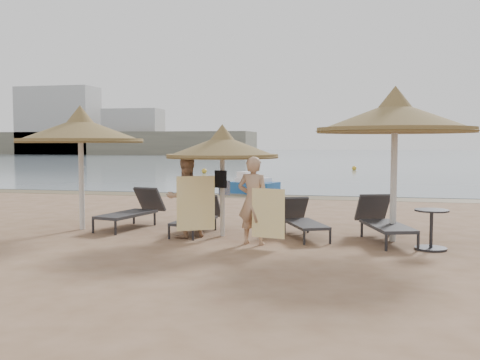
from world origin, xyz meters
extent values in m
plane|color=#927056|center=(0.00, 0.00, 0.00)|extent=(160.00, 160.00, 0.00)
cube|color=slate|center=(0.00, 80.00, 0.01)|extent=(200.00, 140.00, 0.03)
cube|color=brown|center=(0.00, 9.40, 0.00)|extent=(200.00, 1.60, 0.01)
cube|color=#726C58|center=(-45.00, 78.00, 2.00)|extent=(60.00, 10.00, 4.00)
cube|color=#A5A3A0|center=(-50.00, 76.00, 6.00)|extent=(14.00, 6.00, 12.00)
cube|color=#A5A3A0|center=(-36.00, 77.00, 4.00)|extent=(10.00, 5.00, 8.00)
cylinder|color=silver|center=(-3.99, 0.63, 1.10)|extent=(0.13, 0.13, 2.19)
cone|color=olive|center=(-3.99, 0.63, 2.42)|extent=(3.03, 3.03, 0.57)
cone|color=olive|center=(-3.99, 0.63, 2.77)|extent=(0.73, 0.73, 0.47)
cylinder|color=olive|center=(-3.99, 0.63, 2.15)|extent=(2.97, 2.97, 0.10)
cylinder|color=silver|center=(-0.42, 0.46, 0.92)|extent=(0.11, 0.11, 1.84)
cone|color=olive|center=(-0.42, 0.46, 2.03)|extent=(2.54, 2.54, 0.48)
cone|color=olive|center=(-0.42, 0.46, 2.32)|extent=(0.61, 0.61, 0.39)
cylinder|color=olive|center=(-0.42, 0.46, 1.81)|extent=(2.49, 2.49, 0.09)
cylinder|color=silver|center=(3.29, 0.62, 1.21)|extent=(0.14, 0.14, 2.41)
cone|color=olive|center=(3.29, 0.62, 2.66)|extent=(3.33, 3.33, 0.63)
cone|color=olive|center=(3.29, 0.62, 3.04)|extent=(0.80, 0.80, 0.52)
cylinder|color=olive|center=(3.29, 0.62, 2.37)|extent=(3.26, 3.26, 0.11)
cylinder|color=#242428|center=(-3.46, 0.17, 0.16)|extent=(0.06, 0.06, 0.32)
cylinder|color=#242428|center=(-2.83, 0.04, 0.16)|extent=(0.06, 0.06, 0.32)
cylinder|color=#242428|center=(-3.13, 1.74, 0.16)|extent=(0.06, 0.06, 0.32)
cylinder|color=#242428|center=(-2.50, 1.61, 0.16)|extent=(0.06, 0.06, 0.32)
cube|color=black|center=(-2.97, 0.95, 0.36)|extent=(1.05, 1.83, 0.07)
cube|color=black|center=(-2.76, 1.93, 0.63)|extent=(0.79, 0.62, 0.65)
cylinder|color=#242428|center=(-1.47, -0.17, 0.14)|extent=(0.05, 0.05, 0.28)
cylinder|color=#242428|center=(-0.91, -0.22, 0.14)|extent=(0.05, 0.05, 0.28)
cylinder|color=#242428|center=(-1.35, 1.24, 0.14)|extent=(0.05, 0.05, 0.28)
cylinder|color=#242428|center=(-0.79, 1.19, 0.14)|extent=(0.05, 0.05, 0.28)
cube|color=black|center=(-1.13, 0.56, 0.31)|extent=(0.75, 1.56, 0.06)
cube|color=black|center=(-1.05, 1.45, 0.56)|extent=(0.66, 0.48, 0.57)
cylinder|color=#242428|center=(1.48, -0.21, 0.14)|extent=(0.05, 0.05, 0.28)
cylinder|color=#242428|center=(2.00, 0.02, 0.14)|extent=(0.05, 0.05, 0.28)
cylinder|color=#242428|center=(0.90, 1.08, 0.14)|extent=(0.05, 0.05, 0.28)
cylinder|color=#242428|center=(1.42, 1.31, 0.14)|extent=(0.05, 0.05, 0.28)
cube|color=black|center=(1.43, 0.60, 0.31)|extent=(1.19, 1.64, 0.06)
cube|color=black|center=(1.07, 1.41, 0.56)|extent=(0.75, 0.65, 0.57)
cylinder|color=#242428|center=(3.10, -0.50, 0.16)|extent=(0.06, 0.06, 0.32)
cylinder|color=#242428|center=(3.71, -0.32, 0.16)|extent=(0.06, 0.06, 0.32)
cylinder|color=#242428|center=(2.65, 1.03, 0.16)|extent=(0.06, 0.06, 0.32)
cylinder|color=#242428|center=(3.26, 1.21, 0.16)|extent=(0.06, 0.06, 0.32)
cube|color=black|center=(3.16, 0.41, 0.35)|extent=(1.16, 1.84, 0.07)
cube|color=black|center=(2.88, 1.37, 0.63)|extent=(0.81, 0.66, 0.65)
cylinder|color=#242428|center=(3.97, -0.16, 0.02)|extent=(0.61, 0.61, 0.04)
cylinder|color=#242428|center=(3.97, -0.16, 0.39)|extent=(0.07, 0.07, 0.75)
cylinder|color=#242428|center=(3.97, -0.16, 0.78)|extent=(0.66, 0.66, 0.03)
imported|color=tan|center=(-1.19, 0.13, 1.03)|extent=(1.13, 1.08, 2.07)
imported|color=tan|center=(0.44, -0.37, 1.06)|extent=(1.04, 0.74, 2.12)
cube|color=yellow|center=(-0.84, -0.22, 0.81)|extent=(0.73, 0.43, 1.17)
cube|color=yellow|center=(0.79, -0.62, 0.69)|extent=(0.70, 0.18, 1.00)
cube|color=white|center=(-0.42, 0.64, 1.08)|extent=(0.27, 0.16, 0.33)
cube|color=black|center=(-0.42, 0.30, 1.30)|extent=(0.28, 0.19, 0.38)
cube|color=#1C5295|center=(-1.65, 10.50, 0.24)|extent=(2.21, 1.73, 0.48)
cube|color=white|center=(-1.65, 10.50, 0.55)|extent=(1.49, 1.33, 0.22)
cube|color=white|center=(-1.98, 10.62, 0.75)|extent=(0.68, 0.90, 0.31)
sphere|color=gold|center=(-7.64, 23.82, 0.18)|extent=(0.35, 0.35, 0.35)
sphere|color=gold|center=(2.33, 30.22, 0.17)|extent=(0.35, 0.35, 0.35)
camera|label=1|loc=(2.52, -11.13, 2.10)|focal=40.00mm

